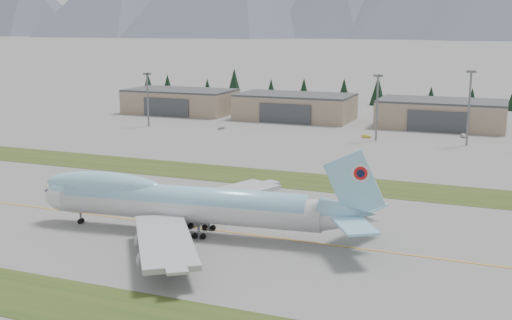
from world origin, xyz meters
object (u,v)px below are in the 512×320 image
at_px(boeing_747_freighter, 184,203).
at_px(hangar_center, 295,107).
at_px(hangar_left, 180,101).
at_px(hangar_right, 441,114).
at_px(service_vehicle_c, 463,137).
at_px(service_vehicle_b, 366,138).
at_px(service_vehicle_a, 221,129).

bearing_deg(boeing_747_freighter, hangar_center, 94.34).
bearing_deg(hangar_left, hangar_right, 0.00).
xyz_separation_m(hangar_right, service_vehicle_c, (10.08, -20.47, -5.39)).
height_order(boeing_747_freighter, service_vehicle_c, boeing_747_freighter).
bearing_deg(service_vehicle_b, hangar_left, 57.03).
height_order(service_vehicle_b, service_vehicle_c, service_vehicle_c).
distance_m(hangar_right, service_vehicle_a, 85.96).
relative_size(hangar_right, service_vehicle_a, 13.68).
relative_size(service_vehicle_a, service_vehicle_c, 0.83).
bearing_deg(service_vehicle_c, hangar_right, 101.53).
xyz_separation_m(service_vehicle_a, service_vehicle_b, (56.18, 0.94, 0.00)).
distance_m(hangar_left, hangar_center, 55.00).
distance_m(hangar_right, service_vehicle_c, 23.44).
bearing_deg(hangar_right, boeing_747_freighter, -101.46).
bearing_deg(service_vehicle_c, hangar_left, 156.01).
bearing_deg(hangar_center, hangar_left, 180.00).
bearing_deg(hangar_left, boeing_747_freighter, -61.31).
xyz_separation_m(hangar_left, hangar_right, (115.00, 0.00, 0.00)).
relative_size(boeing_747_freighter, service_vehicle_c, 16.23).
bearing_deg(service_vehicle_c, service_vehicle_a, 175.08).
bearing_deg(hangar_right, service_vehicle_b, -122.19).
bearing_deg(service_vehicle_c, service_vehicle_b, -170.66).
relative_size(boeing_747_freighter, hangar_right, 1.42).
relative_size(hangar_center, hangar_right, 1.00).
bearing_deg(service_vehicle_b, boeing_747_freighter, 163.01).
height_order(hangar_left, service_vehicle_c, hangar_left).
xyz_separation_m(hangar_center, service_vehicle_a, (-18.03, -35.65, -5.39)).
distance_m(boeing_747_freighter, service_vehicle_a, 126.87).
height_order(service_vehicle_a, service_vehicle_b, service_vehicle_a).
xyz_separation_m(boeing_747_freighter, hangar_center, (-28.91, 153.36, -0.53)).
bearing_deg(hangar_left, hangar_center, 0.00).
height_order(boeing_747_freighter, service_vehicle_a, boeing_747_freighter).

